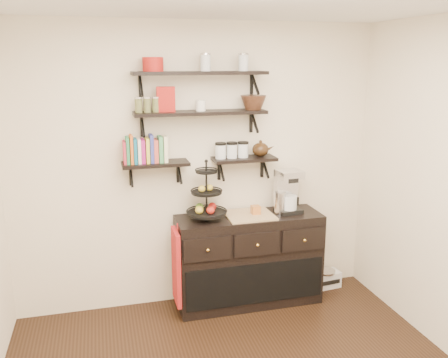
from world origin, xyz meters
TOP-DOWN VIEW (x-y plane):
  - back_wall at (0.00, 1.75)m, footprint 3.50×0.02m
  - shelf_top at (0.00, 1.62)m, footprint 1.20×0.27m
  - shelf_mid at (0.00, 1.62)m, footprint 1.20×0.27m
  - shelf_low_left at (-0.42, 1.63)m, footprint 0.60×0.25m
  - shelf_low_right at (0.42, 1.63)m, footprint 0.60×0.25m
  - cookbooks at (-0.49, 1.63)m, footprint 0.40×0.15m
  - glass_canisters at (0.30, 1.63)m, footprint 0.32×0.10m
  - sideboard at (0.44, 1.51)m, footprint 1.40×0.50m
  - fruit_stand at (0.03, 1.52)m, footprint 0.37×0.37m
  - candle at (0.51, 1.51)m, footprint 0.08×0.08m
  - coffee_maker at (0.84, 1.54)m, footprint 0.25×0.24m
  - thermal_carafe at (0.75, 1.49)m, footprint 0.11×0.11m
  - apron at (-0.29, 1.41)m, footprint 0.04×0.30m
  - radio at (1.32, 1.60)m, footprint 0.34×0.24m
  - recipe_box at (-0.31, 1.61)m, footprint 0.16×0.07m
  - walnut_bowl at (0.50, 1.61)m, footprint 0.24×0.24m
  - ramekins at (0.00, 1.61)m, footprint 0.09×0.09m
  - teapot at (0.58, 1.63)m, footprint 0.22×0.17m
  - red_pot at (-0.41, 1.61)m, footprint 0.18×0.18m

SIDE VIEW (x-z plane):
  - radio at x=1.32m, z-range 0.00..0.19m
  - sideboard at x=0.44m, z-range -0.01..0.91m
  - apron at x=-0.29m, z-range 0.15..0.85m
  - candle at x=0.51m, z-range 0.92..1.00m
  - thermal_carafe at x=0.75m, z-range 0.90..1.12m
  - fruit_stand at x=0.03m, z-range 0.82..1.36m
  - coffee_maker at x=0.84m, z-range 0.89..1.31m
  - back_wall at x=0.00m, z-range 0.00..2.70m
  - shelf_low_left at x=-0.42m, z-range 1.31..1.54m
  - shelf_low_right at x=0.42m, z-range 1.31..1.54m
  - glass_canisters at x=0.30m, z-range 1.45..1.58m
  - teapot at x=0.58m, z-range 1.45..1.61m
  - cookbooks at x=-0.49m, z-range 1.44..1.70m
  - shelf_mid at x=0.00m, z-range 1.77..2.00m
  - ramekins at x=0.00m, z-range 1.90..2.00m
  - walnut_bowl at x=0.50m, z-range 1.90..2.03m
  - recipe_box at x=-0.31m, z-range 1.90..2.12m
  - shelf_top at x=0.00m, z-range 2.12..2.35m
  - red_pot at x=-0.41m, z-range 2.25..2.37m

